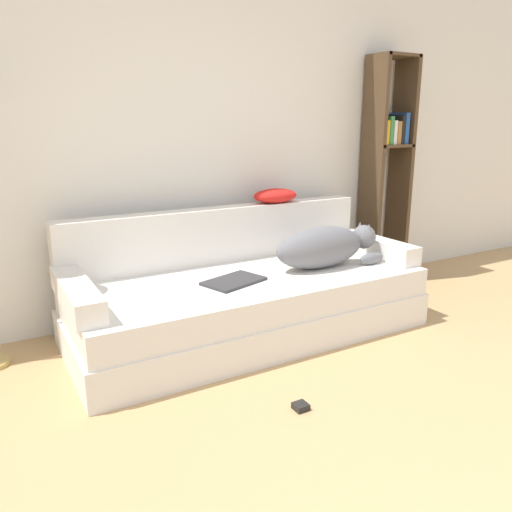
{
  "coord_description": "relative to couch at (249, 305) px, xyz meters",
  "views": [
    {
      "loc": [
        -1.39,
        -0.76,
        1.32
      ],
      "look_at": [
        0.06,
        1.77,
        0.54
      ],
      "focal_mm": 35.0,
      "sensor_mm": 36.0,
      "label": 1
    }
  ],
  "objects": [
    {
      "name": "power_adapter",
      "position": [
        -0.22,
        -0.91,
        -0.18
      ],
      "size": [
        0.07,
        0.07,
        0.03
      ],
      "color": "black",
      "rests_on": "ground_plane"
    },
    {
      "name": "laptop",
      "position": [
        -0.15,
        -0.08,
        0.21
      ],
      "size": [
        0.41,
        0.33,
        0.02
      ],
      "rotation": [
        0.0,
        0.0,
        0.31
      ],
      "color": "#2D2D30",
      "rests_on": "couch"
    },
    {
      "name": "bookshelf",
      "position": [
        1.56,
        0.45,
        0.84
      ],
      "size": [
        0.36,
        0.26,
        1.84
      ],
      "color": "#4C3823",
      "rests_on": "ground_plane"
    },
    {
      "name": "couch",
      "position": [
        0.0,
        0.0,
        0.0
      ],
      "size": [
        2.23,
        0.96,
        0.39
      ],
      "color": "silver",
      "rests_on": "ground_plane"
    },
    {
      "name": "couch_backrest",
      "position": [
        0.0,
        0.41,
        0.38
      ],
      "size": [
        2.19,
        0.15,
        0.37
      ],
      "color": "silver",
      "rests_on": "couch"
    },
    {
      "name": "wall_back",
      "position": [
        -0.06,
        0.63,
        1.16
      ],
      "size": [
        7.99,
        0.06,
        2.7
      ],
      "color": "silver",
      "rests_on": "ground_plane"
    },
    {
      "name": "couch_arm_left",
      "position": [
        -1.04,
        -0.01,
        0.26
      ],
      "size": [
        0.15,
        0.77,
        0.13
      ],
      "color": "silver",
      "rests_on": "couch"
    },
    {
      "name": "throw_pillow",
      "position": [
        0.45,
        0.41,
        0.62
      ],
      "size": [
        0.34,
        0.21,
        0.1
      ],
      "color": "red",
      "rests_on": "couch_backrest"
    },
    {
      "name": "dog",
      "position": [
        0.54,
        -0.08,
        0.34
      ],
      "size": [
        0.79,
        0.28,
        0.28
      ],
      "color": "slate",
      "rests_on": "couch"
    },
    {
      "name": "couch_arm_right",
      "position": [
        1.04,
        -0.01,
        0.26
      ],
      "size": [
        0.15,
        0.77,
        0.13
      ],
      "color": "silver",
      "rests_on": "couch"
    }
  ]
}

